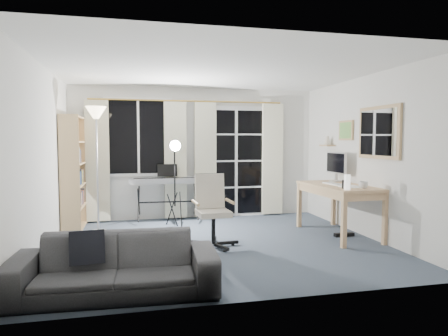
{
  "coord_description": "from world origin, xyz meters",
  "views": [
    {
      "loc": [
        -1.14,
        -5.34,
        1.44
      ],
      "look_at": [
        0.15,
        0.35,
        1.03
      ],
      "focal_mm": 32.0,
      "sensor_mm": 36.0,
      "label": 1
    }
  ],
  "objects_px": {
    "studio_light": "(175,156)",
    "sofa": "(116,255)",
    "office_chair": "(211,203)",
    "monitor": "(336,164)",
    "mug": "(363,184)",
    "bookshelf": "(71,176)",
    "keyboard_piano": "(168,181)",
    "torchiere_lamp": "(96,132)",
    "desk": "(339,191)"
  },
  "relations": [
    {
      "from": "bookshelf",
      "to": "monitor",
      "type": "relative_size",
      "value": 3.31
    },
    {
      "from": "torchiere_lamp",
      "to": "bookshelf",
      "type": "bearing_deg",
      "value": 140.04
    },
    {
      "from": "torchiere_lamp",
      "to": "mug",
      "type": "xyz_separation_m",
      "value": [
        3.67,
        -1.46,
        -0.74
      ]
    },
    {
      "from": "keyboard_piano",
      "to": "mug",
      "type": "height_order",
      "value": "keyboard_piano"
    },
    {
      "from": "studio_light",
      "to": "desk",
      "type": "xyz_separation_m",
      "value": [
        2.35,
        -1.17,
        -0.51
      ]
    },
    {
      "from": "torchiere_lamp",
      "to": "keyboard_piano",
      "type": "relative_size",
      "value": 1.48
    },
    {
      "from": "bookshelf",
      "to": "keyboard_piano",
      "type": "bearing_deg",
      "value": 9.37
    },
    {
      "from": "mug",
      "to": "bookshelf",
      "type": "bearing_deg",
      "value": 156.1
    },
    {
      "from": "office_chair",
      "to": "monitor",
      "type": "distance_m",
      "value": 2.31
    },
    {
      "from": "monitor",
      "to": "sofa",
      "type": "xyz_separation_m",
      "value": [
        -3.39,
        -2.12,
        -0.69
      ]
    },
    {
      "from": "torchiere_lamp",
      "to": "monitor",
      "type": "relative_size",
      "value": 3.52
    },
    {
      "from": "monitor",
      "to": "keyboard_piano",
      "type": "bearing_deg",
      "value": 154.67
    },
    {
      "from": "torchiere_lamp",
      "to": "studio_light",
      "type": "relative_size",
      "value": 1.32
    },
    {
      "from": "bookshelf",
      "to": "office_chair",
      "type": "xyz_separation_m",
      "value": [
        2.02,
        -1.45,
        -0.29
      ]
    },
    {
      "from": "mug",
      "to": "desk",
      "type": "bearing_deg",
      "value": 101.31
    },
    {
      "from": "studio_light",
      "to": "office_chair",
      "type": "bearing_deg",
      "value": -75.52
    },
    {
      "from": "keyboard_piano",
      "to": "studio_light",
      "type": "xyz_separation_m",
      "value": [
        0.09,
        -0.4,
        0.47
      ]
    },
    {
      "from": "mug",
      "to": "sofa",
      "type": "height_order",
      "value": "mug"
    },
    {
      "from": "bookshelf",
      "to": "keyboard_piano",
      "type": "height_order",
      "value": "bookshelf"
    },
    {
      "from": "desk",
      "to": "mug",
      "type": "height_order",
      "value": "mug"
    },
    {
      "from": "bookshelf",
      "to": "mug",
      "type": "bearing_deg",
      "value": -23.96
    },
    {
      "from": "desk",
      "to": "mug",
      "type": "distance_m",
      "value": 0.53
    },
    {
      "from": "office_chair",
      "to": "sofa",
      "type": "bearing_deg",
      "value": -131.21
    },
    {
      "from": "desk",
      "to": "mug",
      "type": "bearing_deg",
      "value": -80.86
    },
    {
      "from": "bookshelf",
      "to": "torchiere_lamp",
      "type": "distance_m",
      "value": 0.9
    },
    {
      "from": "torchiere_lamp",
      "to": "desk",
      "type": "height_order",
      "value": "torchiere_lamp"
    },
    {
      "from": "monitor",
      "to": "bookshelf",
      "type": "bearing_deg",
      "value": 166.15
    },
    {
      "from": "sofa",
      "to": "studio_light",
      "type": "bearing_deg",
      "value": 76.31
    },
    {
      "from": "mug",
      "to": "monitor",
      "type": "bearing_deg",
      "value": 84.21
    },
    {
      "from": "studio_light",
      "to": "sofa",
      "type": "bearing_deg",
      "value": -107.66
    },
    {
      "from": "desk",
      "to": "mug",
      "type": "xyz_separation_m",
      "value": [
        0.1,
        -0.5,
        0.16
      ]
    },
    {
      "from": "bookshelf",
      "to": "office_chair",
      "type": "relative_size",
      "value": 1.87
    },
    {
      "from": "office_chair",
      "to": "bookshelf",
      "type": "bearing_deg",
      "value": 141.26
    },
    {
      "from": "studio_light",
      "to": "office_chair",
      "type": "distance_m",
      "value": 1.48
    },
    {
      "from": "torchiere_lamp",
      "to": "mug",
      "type": "distance_m",
      "value": 4.02
    },
    {
      "from": "bookshelf",
      "to": "studio_light",
      "type": "bearing_deg",
      "value": -5.05
    },
    {
      "from": "mug",
      "to": "torchiere_lamp",
      "type": "bearing_deg",
      "value": 158.37
    },
    {
      "from": "monitor",
      "to": "sofa",
      "type": "distance_m",
      "value": 4.06
    },
    {
      "from": "torchiere_lamp",
      "to": "office_chair",
      "type": "xyz_separation_m",
      "value": [
        1.58,
        -1.08,
        -1.0
      ]
    },
    {
      "from": "torchiere_lamp",
      "to": "desk",
      "type": "distance_m",
      "value": 3.8
    },
    {
      "from": "studio_light",
      "to": "mug",
      "type": "xyz_separation_m",
      "value": [
        2.45,
        -1.67,
        -0.35
      ]
    },
    {
      "from": "monitor",
      "to": "desk",
      "type": "bearing_deg",
      "value": -115.75
    },
    {
      "from": "office_chair",
      "to": "monitor",
      "type": "bearing_deg",
      "value": 11.81
    },
    {
      "from": "office_chair",
      "to": "mug",
      "type": "distance_m",
      "value": 2.13
    },
    {
      "from": "office_chair",
      "to": "monitor",
      "type": "height_order",
      "value": "monitor"
    },
    {
      "from": "office_chair",
      "to": "sofa",
      "type": "xyz_separation_m",
      "value": [
        -1.21,
        -1.54,
        -0.21
      ]
    },
    {
      "from": "keyboard_piano",
      "to": "monitor",
      "type": "bearing_deg",
      "value": -20.47
    },
    {
      "from": "torchiere_lamp",
      "to": "sofa",
      "type": "height_order",
      "value": "torchiere_lamp"
    },
    {
      "from": "keyboard_piano",
      "to": "sofa",
      "type": "xyz_separation_m",
      "value": [
        -0.76,
        -3.25,
        -0.35
      ]
    },
    {
      "from": "keyboard_piano",
      "to": "monitor",
      "type": "xyz_separation_m",
      "value": [
        2.64,
        -1.13,
        0.34
      ]
    }
  ]
}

